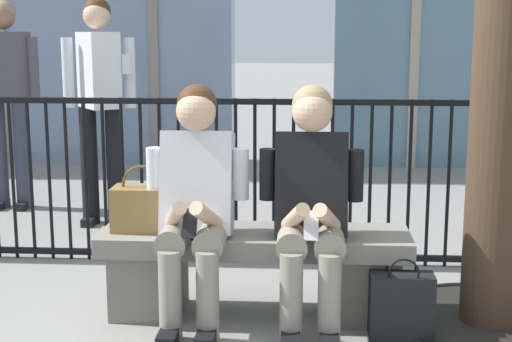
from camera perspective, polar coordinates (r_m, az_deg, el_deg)
The scene contains 9 objects.
ground_plane at distance 4.07m, azimuth -0.10°, elevation -10.71°, with size 60.00×60.00×0.00m, color gray.
stone_bench at distance 3.97m, azimuth -0.10°, elevation -7.07°, with size 1.60×0.44×0.45m.
seated_person_with_phone at distance 3.78m, azimuth -4.60°, elevation -2.07°, with size 0.52×0.66×1.21m.
seated_person_companion at distance 3.74m, azimuth 4.18°, elevation -2.20°, with size 0.52×0.66×1.21m.
handbag_on_bench at distance 3.97m, azimuth -8.51°, elevation -2.72°, with size 0.31×0.19×0.34m.
shopping_bag at distance 3.78m, azimuth 10.89°, elevation -9.89°, with size 0.31×0.15×0.42m.
bystander_at_railing at distance 5.82m, azimuth -11.71°, elevation 5.70°, with size 0.55×0.44×1.71m.
bystander_further_back at distance 6.56m, azimuth -18.28°, elevation 5.92°, with size 0.55×0.39×1.71m.
plaza_railing at distance 4.77m, azimuth 0.64°, elevation -0.78°, with size 7.87×0.04×1.06m.
Camera 1 is at (0.26, -3.78, 1.48)m, focal length 53.04 mm.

